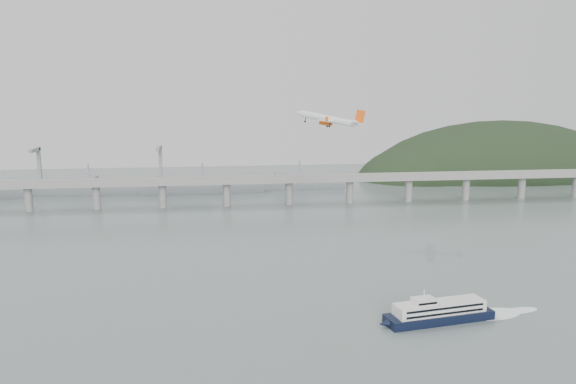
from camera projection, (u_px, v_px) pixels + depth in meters
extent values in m
plane|color=slate|center=(304.00, 290.00, 255.47)|extent=(900.00, 900.00, 0.00)
cube|color=gray|center=(264.00, 180.00, 447.26)|extent=(800.00, 22.00, 2.20)
cube|color=gray|center=(265.00, 180.00, 436.66)|extent=(800.00, 0.60, 1.80)
cube|color=gray|center=(263.00, 176.00, 457.16)|extent=(800.00, 0.60, 1.80)
cylinder|color=gray|center=(28.00, 199.00, 425.91)|extent=(6.00, 6.00, 21.00)
cylinder|color=gray|center=(97.00, 197.00, 432.35)|extent=(6.00, 6.00, 21.00)
cylinder|color=gray|center=(163.00, 196.00, 438.78)|extent=(6.00, 6.00, 21.00)
cylinder|color=gray|center=(227.00, 194.00, 445.22)|extent=(6.00, 6.00, 21.00)
cylinder|color=gray|center=(289.00, 193.00, 451.66)|extent=(6.00, 6.00, 21.00)
cylinder|color=gray|center=(350.00, 191.00, 458.09)|extent=(6.00, 6.00, 21.00)
cylinder|color=gray|center=(409.00, 190.00, 464.53)|extent=(6.00, 6.00, 21.00)
cylinder|color=gray|center=(466.00, 189.00, 470.97)|extent=(6.00, 6.00, 21.00)
cylinder|color=gray|center=(522.00, 187.00, 477.41)|extent=(6.00, 6.00, 21.00)
cylinder|color=gray|center=(576.00, 186.00, 483.84)|extent=(6.00, 6.00, 21.00)
ellipsoid|color=black|center=(499.00, 192.00, 615.55)|extent=(320.00, 150.00, 156.00)
ellipsoid|color=black|center=(419.00, 190.00, 592.51)|extent=(140.00, 110.00, 96.00)
ellipsoid|color=black|center=(569.00, 194.00, 638.11)|extent=(220.00, 140.00, 120.00)
cube|color=gray|center=(90.00, 190.00, 499.07)|extent=(95.67, 20.15, 8.00)
cube|color=gray|center=(78.00, 181.00, 496.46)|extent=(33.90, 15.02, 8.00)
cylinder|color=gray|center=(88.00, 172.00, 496.29)|extent=(1.60, 1.60, 14.00)
cube|color=gray|center=(203.00, 188.00, 507.06)|extent=(110.55, 21.43, 8.00)
cube|color=gray|center=(190.00, 180.00, 504.26)|extent=(39.01, 16.73, 8.00)
cylinder|color=gray|center=(202.00, 171.00, 504.28)|extent=(1.60, 1.60, 14.00)
cube|color=gray|center=(300.00, 184.00, 528.41)|extent=(85.00, 13.60, 8.00)
cube|color=gray|center=(291.00, 176.00, 525.93)|extent=(29.75, 11.90, 8.00)
cylinder|color=gray|center=(300.00, 167.00, 525.63)|extent=(1.60, 1.60, 14.00)
cube|color=gray|center=(40.00, 168.00, 519.14)|extent=(3.00, 3.00, 40.00)
cube|color=gray|center=(35.00, 150.00, 506.25)|extent=(3.00, 28.00, 3.00)
cube|color=gray|center=(161.00, 166.00, 533.30)|extent=(3.00, 3.00, 40.00)
cube|color=gray|center=(159.00, 148.00, 520.41)|extent=(3.00, 28.00, 3.00)
cube|color=black|center=(439.00, 317.00, 221.04)|extent=(45.17, 17.31, 3.52)
cone|color=black|center=(384.00, 324.00, 214.39)|extent=(4.90, 4.17, 3.52)
cube|color=white|center=(439.00, 307.00, 220.35)|extent=(37.93, 14.47, 4.41)
cube|color=black|center=(446.00, 309.00, 215.95)|extent=(33.10, 5.36, 0.88)
cube|color=black|center=(446.00, 314.00, 216.32)|extent=(33.10, 5.36, 0.88)
cube|color=black|center=(434.00, 300.00, 224.35)|extent=(33.10, 5.36, 0.88)
cube|color=black|center=(433.00, 305.00, 224.72)|extent=(33.10, 5.36, 0.88)
cube|color=white|center=(424.00, 301.00, 217.80)|extent=(9.67, 7.47, 2.29)
cube|color=black|center=(428.00, 304.00, 214.85)|extent=(7.85, 1.34, 0.88)
cylinder|color=white|center=(424.00, 294.00, 217.31)|extent=(0.50, 0.50, 3.52)
ellipsoid|color=white|center=(492.00, 314.00, 228.23)|extent=(27.04, 16.49, 0.18)
ellipsoid|color=white|center=(518.00, 311.00, 231.68)|extent=(19.79, 9.23, 0.18)
cylinder|color=white|center=(328.00, 119.00, 326.52)|extent=(29.39, 17.67, 9.46)
cone|color=white|center=(299.00, 113.00, 330.86)|extent=(6.30, 5.79, 4.72)
cone|color=white|center=(358.00, 124.00, 321.95)|extent=(7.13, 5.93, 4.92)
cube|color=white|center=(329.00, 121.00, 326.44)|extent=(19.98, 36.43, 3.29)
cube|color=white|center=(357.00, 122.00, 322.09)|extent=(8.49, 13.50, 1.58)
cube|color=#F85810|center=(360.00, 116.00, 321.19)|extent=(5.92, 2.53, 7.93)
cylinder|color=#F85810|center=(328.00, 123.00, 332.88)|extent=(5.61, 4.52, 3.34)
cylinder|color=black|center=(325.00, 122.00, 333.45)|extent=(1.81, 2.56, 2.56)
cube|color=white|center=(329.00, 121.00, 332.69)|extent=(2.82, 1.39, 1.80)
cylinder|color=#F85810|center=(324.00, 123.00, 321.34)|extent=(5.61, 4.52, 3.34)
cylinder|color=black|center=(320.00, 122.00, 321.91)|extent=(1.81, 2.56, 2.56)
cube|color=white|center=(324.00, 121.00, 321.15)|extent=(2.82, 1.39, 1.80)
cylinder|color=black|center=(330.00, 124.00, 329.50)|extent=(1.00, 0.59, 2.68)
cylinder|color=black|center=(329.00, 126.00, 329.71)|extent=(1.49, 0.92, 1.43)
cylinder|color=black|center=(328.00, 124.00, 324.05)|extent=(1.00, 0.59, 2.68)
cylinder|color=black|center=(327.00, 126.00, 324.26)|extent=(1.49, 0.92, 1.43)
cylinder|color=black|center=(305.00, 119.00, 330.30)|extent=(1.00, 0.59, 2.68)
cylinder|color=black|center=(305.00, 122.00, 330.51)|extent=(1.49, 0.92, 1.43)
cube|color=#F85810|center=(340.00, 120.00, 343.50)|extent=(2.16, 0.98, 2.92)
cube|color=#F85810|center=(327.00, 119.00, 307.84)|extent=(2.16, 0.98, 2.92)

